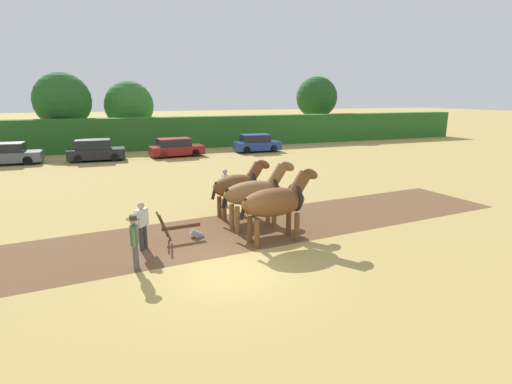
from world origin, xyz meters
The scene contains 17 objects.
ground_plane centered at (0.00, 0.00, 0.00)m, with size 240.00×240.00×0.00m, color #A88E4C.
plowed_furrow_strip centered at (-2.72, 2.80, 0.00)m, with size 30.58×4.10×0.01m, color brown.
hedgerow centered at (0.00, 27.27, 1.43)m, with size 70.43×1.79×2.86m, color #286023.
tree_left centered at (-6.06, 30.03, 4.31)m, with size 4.92×4.92×6.78m.
tree_center_left centered at (-0.33, 31.20, 3.82)m, with size 4.63×4.63×6.15m.
tree_center centered at (20.64, 31.90, 4.54)m, with size 4.73×4.73×6.92m.
draft_horse_lead_left centered at (2.10, 1.63, 1.38)m, with size 2.99×1.17×2.46m.
draft_horse_lead_right centered at (1.97, 3.19, 1.36)m, with size 3.01×1.09×2.47m.
draft_horse_trail_left centered at (1.83, 4.75, 1.29)m, with size 2.63×1.12×2.32m.
plow centered at (-0.72, 2.96, 0.32)m, with size 1.58×0.49×1.13m.
farmer_at_plow centered at (-2.15, 2.49, 0.89)m, with size 0.44×0.51×1.55m.
farmer_beside_team centered at (1.77, 6.44, 0.96)m, with size 0.24×0.67×1.66m.
farmer_onlooker_left centered at (-2.49, 1.01, 0.91)m, with size 0.40×0.62×1.59m.
parked_car_far_left centered at (-9.49, 22.54, 0.73)m, with size 4.48×1.95×1.53m.
parked_car_left centered at (-3.60, 22.06, 0.76)m, with size 4.08×1.95×1.59m.
parked_car_center_left centered at (2.40, 22.09, 0.70)m, with size 4.31×2.09×1.46m.
parked_car_center centered at (9.39, 22.23, 0.73)m, with size 3.97×1.82×1.53m.
Camera 1 is at (-3.12, -9.94, 4.77)m, focal length 28.00 mm.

